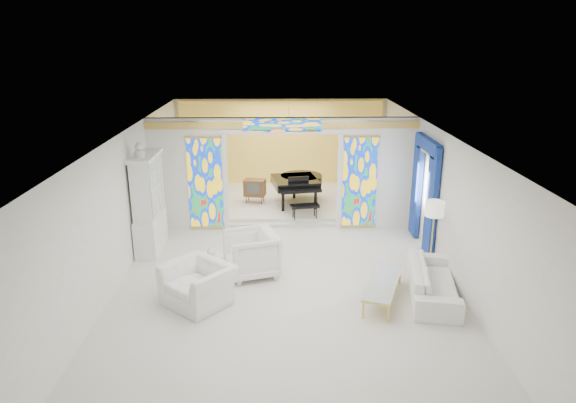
{
  "coord_description": "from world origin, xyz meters",
  "views": [
    {
      "loc": [
        -0.16,
        -11.08,
        4.99
      ],
      "look_at": [
        0.1,
        0.2,
        1.33
      ],
      "focal_mm": 32.0,
      "sensor_mm": 36.0,
      "label": 1
    }
  ],
  "objects_px": {
    "armchair_left": "(198,284)",
    "grand_piano": "(298,182)",
    "sofa": "(433,281)",
    "tv_console": "(255,188)",
    "armchair_right": "(251,254)",
    "coffee_table": "(383,283)",
    "china_cabinet": "(149,204)"
  },
  "relations": [
    {
      "from": "armchair_right",
      "to": "sofa",
      "type": "height_order",
      "value": "armchair_right"
    },
    {
      "from": "coffee_table",
      "to": "tv_console",
      "type": "relative_size",
      "value": 2.62
    },
    {
      "from": "coffee_table",
      "to": "tv_console",
      "type": "xyz_separation_m",
      "value": [
        -2.74,
        5.72,
        0.28
      ]
    },
    {
      "from": "armchair_left",
      "to": "grand_piano",
      "type": "height_order",
      "value": "grand_piano"
    },
    {
      "from": "armchair_left",
      "to": "tv_console",
      "type": "xyz_separation_m",
      "value": [
        0.88,
        5.77,
        0.24
      ]
    },
    {
      "from": "armchair_right",
      "to": "grand_piano",
      "type": "xyz_separation_m",
      "value": [
        1.21,
        4.51,
        0.34
      ]
    },
    {
      "from": "coffee_table",
      "to": "armchair_left",
      "type": "bearing_deg",
      "value": -179.19
    },
    {
      "from": "china_cabinet",
      "to": "armchair_right",
      "type": "distance_m",
      "value": 2.97
    },
    {
      "from": "china_cabinet",
      "to": "armchair_left",
      "type": "distance_m",
      "value": 3.18
    },
    {
      "from": "sofa",
      "to": "coffee_table",
      "type": "distance_m",
      "value": 1.03
    },
    {
      "from": "china_cabinet",
      "to": "grand_piano",
      "type": "distance_m",
      "value": 4.81
    },
    {
      "from": "armchair_left",
      "to": "grand_piano",
      "type": "bearing_deg",
      "value": 110.82
    },
    {
      "from": "armchair_left",
      "to": "sofa",
      "type": "xyz_separation_m",
      "value": [
        4.65,
        0.17,
        -0.07
      ]
    },
    {
      "from": "armchair_right",
      "to": "tv_console",
      "type": "distance_m",
      "value": 4.54
    },
    {
      "from": "sofa",
      "to": "tv_console",
      "type": "distance_m",
      "value": 6.76
    },
    {
      "from": "armchair_left",
      "to": "tv_console",
      "type": "relative_size",
      "value": 1.72
    },
    {
      "from": "coffee_table",
      "to": "grand_piano",
      "type": "height_order",
      "value": "grand_piano"
    },
    {
      "from": "sofa",
      "to": "armchair_left",
      "type": "bearing_deg",
      "value": 102.62
    },
    {
      "from": "grand_piano",
      "to": "tv_console",
      "type": "height_order",
      "value": "grand_piano"
    },
    {
      "from": "armchair_left",
      "to": "grand_piano",
      "type": "distance_m",
      "value": 6.16
    },
    {
      "from": "sofa",
      "to": "grand_piano",
      "type": "height_order",
      "value": "grand_piano"
    },
    {
      "from": "armchair_left",
      "to": "armchair_right",
      "type": "height_order",
      "value": "armchair_right"
    },
    {
      "from": "china_cabinet",
      "to": "coffee_table",
      "type": "bearing_deg",
      "value": -27.12
    },
    {
      "from": "armchair_right",
      "to": "coffee_table",
      "type": "relative_size",
      "value": 0.57
    },
    {
      "from": "sofa",
      "to": "china_cabinet",
      "type": "bearing_deg",
      "value": 78.34
    },
    {
      "from": "armchair_right",
      "to": "coffee_table",
      "type": "xyz_separation_m",
      "value": [
        2.65,
        -1.18,
        -0.12
      ]
    },
    {
      "from": "armchair_left",
      "to": "armchair_right",
      "type": "distance_m",
      "value": 1.58
    },
    {
      "from": "grand_piano",
      "to": "tv_console",
      "type": "distance_m",
      "value": 1.32
    },
    {
      "from": "armchair_right",
      "to": "coffee_table",
      "type": "height_order",
      "value": "armchair_right"
    },
    {
      "from": "armchair_left",
      "to": "coffee_table",
      "type": "distance_m",
      "value": 3.63
    },
    {
      "from": "coffee_table",
      "to": "china_cabinet",
      "type": "bearing_deg",
      "value": 152.88
    },
    {
      "from": "armchair_left",
      "to": "coffee_table",
      "type": "bearing_deg",
      "value": 42.51
    }
  ]
}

